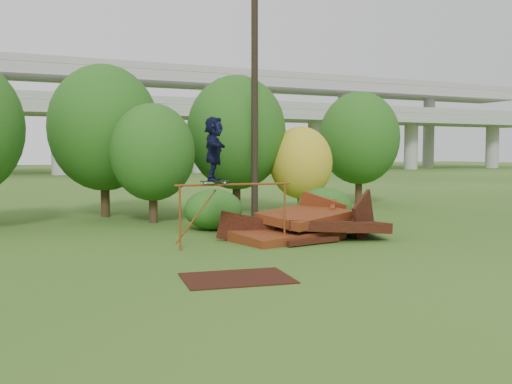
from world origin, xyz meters
name	(u,v)px	position (x,y,z in m)	size (l,w,h in m)	color
ground	(314,255)	(0.00, 0.00, 0.00)	(240.00, 240.00, 0.00)	#2D5116
scrap_pile	(309,226)	(1.36, 2.62, 0.41)	(5.50, 3.41, 1.91)	#45190C
grind_rail	(234,200)	(-1.48, 2.06, 1.39)	(3.48, 0.37, 1.87)	brown
skateboard	(214,181)	(-2.07, 2.11, 1.94)	(0.81, 0.28, 0.08)	black
skater	(214,149)	(-2.07, 2.11, 2.86)	(1.69, 0.54, 1.83)	black
flat_plate	(237,278)	(-3.03, -1.78, 0.01)	(2.34, 1.67, 0.03)	black
tree_1	(104,128)	(-3.42, 11.65, 3.79)	(4.65, 4.65, 6.47)	black
tree_2	(153,152)	(-2.08, 8.79, 2.76)	(3.32, 3.32, 4.67)	black
tree_3	(236,133)	(2.31, 10.77, 3.64)	(4.49, 4.49, 6.23)	black
tree_4	(301,163)	(4.91, 9.41, 2.28)	(2.84, 2.84, 3.93)	black
tree_5	(359,138)	(9.80, 11.84, 3.50)	(4.23, 4.23, 5.94)	black
shrub_left	(213,210)	(-0.68, 5.85, 0.73)	(2.10, 1.94, 1.45)	#194412
shrub_right	(324,207)	(3.32, 4.84, 0.73)	(2.07, 1.90, 1.47)	#194412
utility_pole	(255,82)	(2.13, 8.41, 5.67)	(1.40, 0.28, 11.18)	black
freeway_overpass	(57,92)	(0.00, 62.92, 10.32)	(160.00, 15.00, 13.70)	gray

